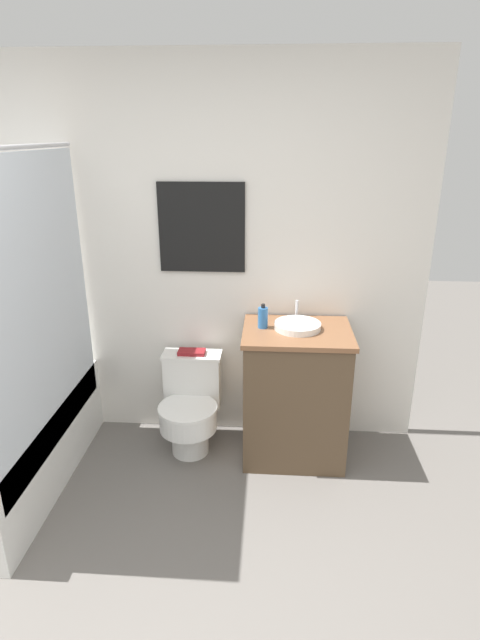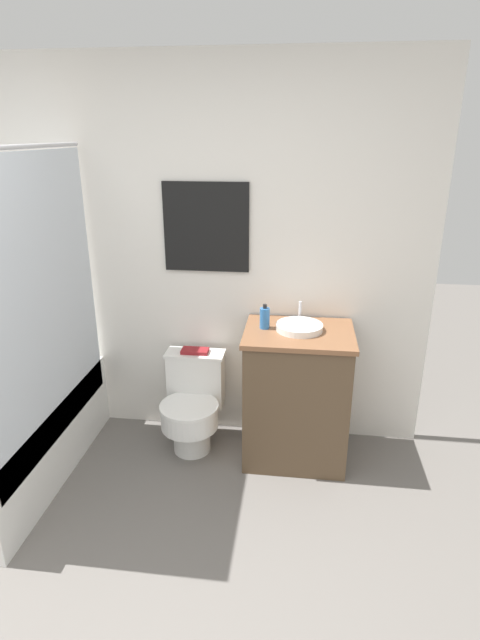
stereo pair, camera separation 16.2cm
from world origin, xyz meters
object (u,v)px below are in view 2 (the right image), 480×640
(sink, at_px, (299,327))
(book_on_tank, at_px, (195,351))
(toilet, at_px, (193,404))
(soap_bottle, at_px, (265,318))

(sink, distance_m, book_on_tank, 0.75)
(toilet, distance_m, sink, 0.91)
(toilet, relative_size, sink, 1.99)
(sink, relative_size, book_on_tank, 1.79)
(book_on_tank, bearing_deg, soap_bottle, -14.26)
(toilet, distance_m, book_on_tank, 0.36)
(soap_bottle, distance_m, book_on_tank, 0.58)
(soap_bottle, relative_size, book_on_tank, 0.86)
(toilet, height_order, book_on_tank, book_on_tank)
(sink, xyz_separation_m, soap_bottle, (-0.22, 0.01, 0.05))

